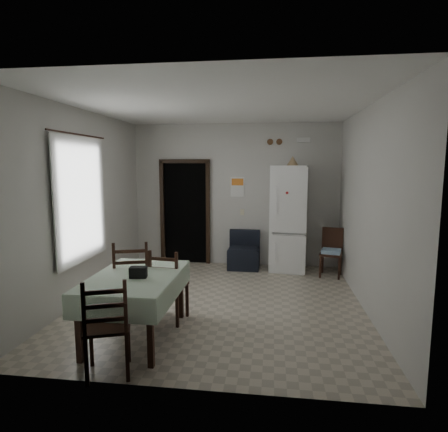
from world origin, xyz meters
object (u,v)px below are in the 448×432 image
fridge (289,219)px  dining_chair_near_head (108,325)px  dining_table (136,306)px  dining_chair_far_left (132,280)px  dining_chair_far_right (169,285)px  corner_chair (331,253)px  navy_seat (244,250)px

fridge → dining_chair_near_head: bearing=-107.4°
dining_table → dining_chair_far_left: 0.57m
fridge → dining_table: (-1.91, -3.21, -0.64)m
dining_table → dining_chair_far_right: dining_chair_far_right is taller
fridge → corner_chair: 1.03m
navy_seat → dining_chair_far_right: size_ratio=0.76×
navy_seat → dining_table: size_ratio=0.50×
corner_chair → fridge: bearing=170.5°
navy_seat → dining_table: dining_table is taller
dining_chair_far_right → navy_seat: bearing=-99.1°
navy_seat → corner_chair: size_ratio=0.83×
dining_table → dining_chair_near_head: 0.81m
dining_chair_near_head → dining_chair_far_left: bearing=-99.2°
dining_chair_far_right → dining_chair_near_head: size_ratio=0.98×
dining_table → navy_seat: bearing=71.8°
dining_chair_far_left → dining_chair_far_right: dining_chair_far_left is taller
corner_chair → dining_chair_near_head: (-2.67, -3.67, 0.06)m
fridge → dining_table: fridge is taller
fridge → corner_chair: bearing=-16.0°
dining_table → dining_chair_near_head: bearing=-89.4°
fridge → dining_table: size_ratio=1.39×
dining_chair_far_left → dining_table: bearing=97.9°
fridge → dining_chair_far_right: fridge is taller
dining_chair_far_left → fridge: bearing=-146.0°
corner_chair → dining_table: 3.93m
fridge → dining_chair_far_left: (-2.15, -2.72, -0.48)m
dining_table → dining_chair_far_left: size_ratio=1.36×
corner_chair → dining_chair_far_right: bearing=-121.6°
corner_chair → dining_chair_near_head: size_ratio=0.89×
dining_chair_far_left → dining_chair_near_head: dining_chair_far_left is taller
navy_seat → dining_chair_far_left: dining_chair_far_left is taller
navy_seat → dining_table: bearing=-107.5°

